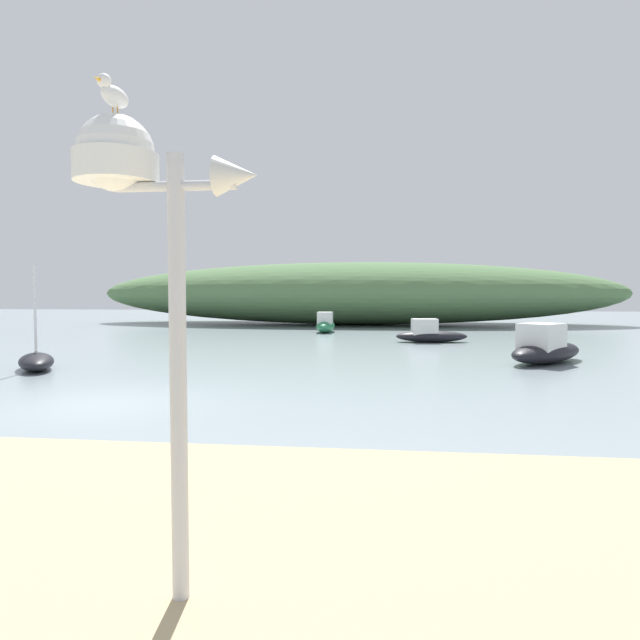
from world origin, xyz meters
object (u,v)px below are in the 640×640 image
at_px(mast_structure, 136,194).
at_px(motorboat_centre_water, 430,334).
at_px(sailboat_off_point, 36,361).
at_px(motorboat_far_right, 325,324).
at_px(seagull_on_radar, 113,94).
at_px(motorboat_far_left, 545,348).

relative_size(mast_structure, motorboat_centre_water, 0.99).
height_order(sailboat_off_point, motorboat_far_right, sailboat_off_point).
height_order(mast_structure, sailboat_off_point, mast_structure).
bearing_deg(seagull_on_radar, motorboat_far_left, 65.34).
height_order(motorboat_far_left, motorboat_far_right, motorboat_far_left).
bearing_deg(mast_structure, motorboat_far_right, 93.71).
bearing_deg(seagull_on_radar, mast_structure, 6.73).
height_order(motorboat_centre_water, sailboat_off_point, sailboat_off_point).
relative_size(motorboat_centre_water, motorboat_far_right, 1.16).
height_order(sailboat_off_point, motorboat_far_left, sailboat_off_point).
bearing_deg(motorboat_far_right, sailboat_off_point, -112.85).
distance_m(mast_structure, motorboat_centre_water, 23.47).
distance_m(seagull_on_radar, motorboat_far_left, 17.48).
xyz_separation_m(motorboat_centre_water, motorboat_far_left, (3.27, -7.42, 0.09)).
bearing_deg(motorboat_centre_water, motorboat_far_right, 134.29).
relative_size(mast_structure, motorboat_far_right, 1.15).
bearing_deg(motorboat_far_right, mast_structure, -86.29).
bearing_deg(motorboat_far_left, mast_structure, -114.24).
xyz_separation_m(motorboat_far_left, motorboat_far_right, (-8.89, 13.18, -0.02)).
xyz_separation_m(seagull_on_radar, motorboat_centre_water, (3.90, 23.03, -3.36)).
xyz_separation_m(mast_structure, motorboat_far_left, (7.02, 15.59, -2.58)).
bearing_deg(motorboat_far_left, sailboat_off_point, -167.40).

